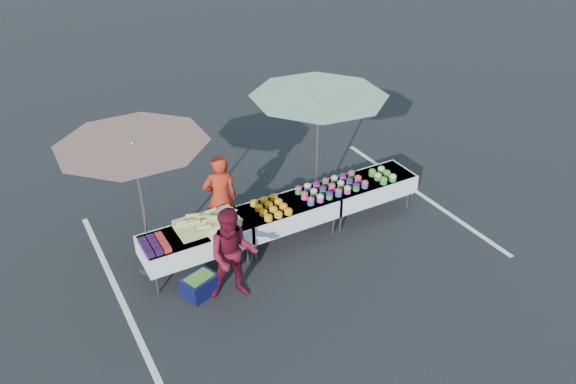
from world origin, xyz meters
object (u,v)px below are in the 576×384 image
vendor (221,198)px  umbrella_right (318,107)px  table_center (288,211)px  storage_bin (200,285)px  table_right (368,187)px  umbrella_left (134,155)px  table_left (196,240)px  customer (233,255)px

vendor → umbrella_right: (1.90, -0.23, 1.46)m
table_center → storage_bin: bearing=-162.1°
table_right → umbrella_left: umbrella_left is taller
table_right → umbrella_left: 4.62m
table_left → umbrella_left: size_ratio=0.60×
table_right → table_left: bearing=180.0°
vendor → umbrella_right: size_ratio=0.56×
table_left → table_center: bearing=0.0°
table_center → customer: customer is taller
table_left → customer: customer is taller
table_right → storage_bin: 3.89m
umbrella_left → table_center: bearing=-9.1°
table_center → table_left: bearing=180.0°
vendor → customer: (-0.48, -1.58, -0.04)m
umbrella_right → table_left: bearing=-171.4°
vendor → umbrella_right: bearing=-175.6°
customer → umbrella_right: umbrella_right is taller
umbrella_right → storage_bin: bearing=-159.9°
storage_bin → customer: bearing=-51.6°
table_left → table_right: (3.60, 0.00, 0.00)m
table_center → customer: 1.82m
table_left → table_center: size_ratio=1.00×
table_left → table_right: size_ratio=1.00×
table_left → umbrella_left: umbrella_left is taller
vendor → umbrella_left: (-1.45, -0.23, 1.36)m
table_left → table_center: (1.80, 0.00, 0.00)m
table_right → vendor: vendor is taller
table_left → customer: bearing=-74.1°
table_left → table_right: bearing=0.0°
umbrella_left → umbrella_right: size_ratio=1.01×
customer → umbrella_right: 3.12m
table_left → umbrella_right: (2.65, 0.40, 1.73)m
umbrella_right → storage_bin: size_ratio=4.89×
table_left → vendor: size_ratio=1.08×
table_left → umbrella_left: bearing=150.3°
table_left → umbrella_right: 3.19m
table_left → customer: (0.27, -0.95, 0.23)m
umbrella_left → customer: bearing=-54.3°
table_left → customer: 1.01m
umbrella_left → vendor: bearing=8.9°
table_left → table_right: 3.60m
table_center → table_right: same height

